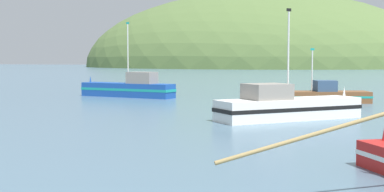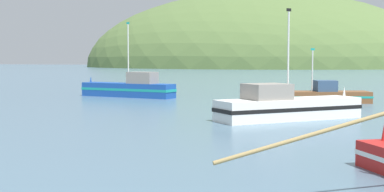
{
  "view_description": "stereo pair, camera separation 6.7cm",
  "coord_description": "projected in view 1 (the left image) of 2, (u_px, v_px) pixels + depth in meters",
  "views": [
    {
      "loc": [
        10.58,
        -4.29,
        4.06
      ],
      "look_at": [
        -0.59,
        31.53,
        1.4
      ],
      "focal_mm": 49.96,
      "sensor_mm": 36.0,
      "label": 1
    },
    {
      "loc": [
        10.64,
        -4.27,
        4.06
      ],
      "look_at": [
        -0.59,
        31.53,
        1.4
      ],
      "focal_mm": 49.96,
      "sensor_mm": 36.0,
      "label": 2
    }
  ],
  "objects": [
    {
      "name": "fishing_boat_blue",
      "position": [
        129.0,
        88.0,
        55.84
      ],
      "size": [
        10.98,
        4.15,
        7.8
      ],
      "rotation": [
        0.0,
        0.0,
        2.94
      ],
      "color": "#19479E",
      "rests_on": "ground"
    },
    {
      "name": "fishing_boat_brown",
      "position": [
        320.0,
        96.0,
        48.71
      ],
      "size": [
        9.31,
        5.06,
        4.97
      ],
      "rotation": [
        0.0,
        0.0,
        3.44
      ],
      "color": "brown",
      "rests_on": "ground"
    },
    {
      "name": "hill_mid_right",
      "position": [
        255.0,
        67.0,
        254.87
      ],
      "size": [
        165.81,
        132.65,
        70.11
      ],
      "primitive_type": "ellipsoid",
      "color": "#516B38",
      "rests_on": "ground"
    },
    {
      "name": "fishing_boat_white",
      "position": [
        286.0,
        107.0,
        35.26
      ],
      "size": [
        9.24,
        8.85,
        7.32
      ],
      "rotation": [
        0.0,
        0.0,
        0.75
      ],
      "color": "white",
      "rests_on": "ground"
    }
  ]
}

